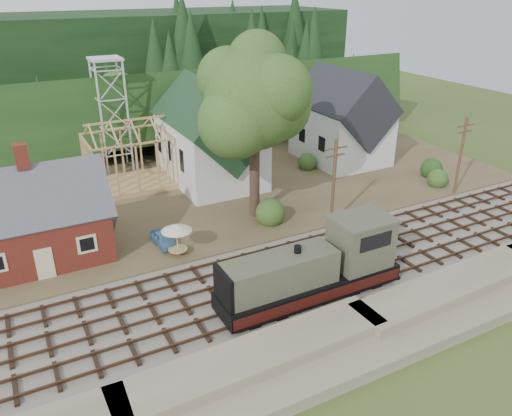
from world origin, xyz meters
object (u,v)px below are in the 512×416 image
locomotive (316,269)px  car_blue (163,239)px  car_red (372,149)px  patio_set (176,229)px

locomotive → car_blue: size_ratio=3.99×
car_red → patio_set: bearing=137.4°
locomotive → patio_set: bearing=124.5°
car_red → patio_set: 31.84m
car_blue → car_red: bearing=14.7°
car_blue → patio_set: (0.51, -1.99, 1.67)m
locomotive → car_red: size_ratio=2.80×
locomotive → patio_set: 11.38m
locomotive → car_blue: 13.39m
car_red → patio_set: (-29.32, -12.32, 1.58)m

